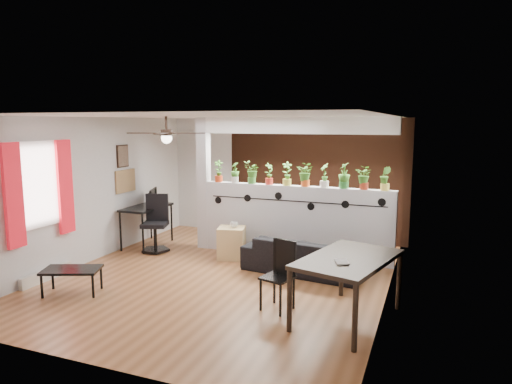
{
  "coord_description": "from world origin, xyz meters",
  "views": [
    {
      "loc": [
        3.13,
        -6.5,
        2.5
      ],
      "look_at": [
        0.36,
        0.6,
        1.34
      ],
      "focal_mm": 32.0,
      "sensor_mm": 36.0,
      "label": 1
    }
  ],
  "objects_px": {
    "potted_plant_9": "(385,178)",
    "folding_chair": "(281,268)",
    "potted_plant_5": "(306,174)",
    "coffee_table": "(72,271)",
    "potted_plant_8": "(364,177)",
    "dining_table": "(348,264)",
    "potted_plant_2": "(252,172)",
    "ceiling_fan": "(166,135)",
    "potted_plant_4": "(287,173)",
    "potted_plant_6": "(325,175)",
    "potted_plant_1": "(235,172)",
    "office_chair": "(156,227)",
    "cup": "(234,225)",
    "potted_plant_0": "(219,170)",
    "cube_shelf": "(232,243)",
    "computer_desk": "(147,210)",
    "sofa": "(304,256)",
    "potted_plant_7": "(344,175)",
    "potted_plant_3": "(269,173)"
  },
  "relations": [
    {
      "from": "cube_shelf",
      "to": "office_chair",
      "type": "xyz_separation_m",
      "value": [
        -1.58,
        -0.1,
        0.19
      ]
    },
    {
      "from": "potted_plant_2",
      "to": "potted_plant_3",
      "type": "xyz_separation_m",
      "value": [
        0.35,
        -0.0,
        -0.01
      ]
    },
    {
      "from": "dining_table",
      "to": "potted_plant_5",
      "type": "bearing_deg",
      "value": 116.87
    },
    {
      "from": "cube_shelf",
      "to": "computer_desk",
      "type": "height_order",
      "value": "computer_desk"
    },
    {
      "from": "office_chair",
      "to": "potted_plant_6",
      "type": "bearing_deg",
      "value": 10.99
    },
    {
      "from": "potted_plant_4",
      "to": "dining_table",
      "type": "height_order",
      "value": "potted_plant_4"
    },
    {
      "from": "potted_plant_2",
      "to": "potted_plant_4",
      "type": "distance_m",
      "value": 0.7
    },
    {
      "from": "cup",
      "to": "dining_table",
      "type": "distance_m",
      "value": 3.08
    },
    {
      "from": "sofa",
      "to": "coffee_table",
      "type": "height_order",
      "value": "sofa"
    },
    {
      "from": "coffee_table",
      "to": "potted_plant_9",
      "type": "bearing_deg",
      "value": 35.91
    },
    {
      "from": "potted_plant_6",
      "to": "coffee_table",
      "type": "distance_m",
      "value": 4.46
    },
    {
      "from": "potted_plant_9",
      "to": "folding_chair",
      "type": "relative_size",
      "value": 0.45
    },
    {
      "from": "potted_plant_8",
      "to": "dining_table",
      "type": "xyz_separation_m",
      "value": [
        0.17,
        -2.42,
        -0.83
      ]
    },
    {
      "from": "ceiling_fan",
      "to": "potted_plant_6",
      "type": "xyz_separation_m",
      "value": [
        2.13,
        1.8,
        -0.73
      ]
    },
    {
      "from": "potted_plant_2",
      "to": "ceiling_fan",
      "type": "bearing_deg",
      "value": -111.86
    },
    {
      "from": "potted_plant_8",
      "to": "cup",
      "type": "distance_m",
      "value": 2.49
    },
    {
      "from": "potted_plant_4",
      "to": "potted_plant_9",
      "type": "bearing_deg",
      "value": -0.0
    },
    {
      "from": "computer_desk",
      "to": "sofa",
      "type": "bearing_deg",
      "value": -7.86
    },
    {
      "from": "office_chair",
      "to": "potted_plant_0",
      "type": "bearing_deg",
      "value": 29.91
    },
    {
      "from": "folding_chair",
      "to": "coffee_table",
      "type": "xyz_separation_m",
      "value": [
        -3.04,
        -0.62,
        -0.22
      ]
    },
    {
      "from": "potted_plant_7",
      "to": "potted_plant_6",
      "type": "bearing_deg",
      "value": 180.0
    },
    {
      "from": "potted_plant_1",
      "to": "office_chair",
      "type": "distance_m",
      "value": 1.89
    },
    {
      "from": "ceiling_fan",
      "to": "potted_plant_0",
      "type": "height_order",
      "value": "ceiling_fan"
    },
    {
      "from": "potted_plant_4",
      "to": "potted_plant_6",
      "type": "height_order",
      "value": "potted_plant_4"
    },
    {
      "from": "office_chair",
      "to": "dining_table",
      "type": "relative_size",
      "value": 0.65
    },
    {
      "from": "potted_plant_6",
      "to": "potted_plant_8",
      "type": "xyz_separation_m",
      "value": [
        0.7,
        0.0,
        -0.01
      ]
    },
    {
      "from": "sofa",
      "to": "cup",
      "type": "height_order",
      "value": "cup"
    },
    {
      "from": "potted_plant_8",
      "to": "potted_plant_9",
      "type": "relative_size",
      "value": 1.0
    },
    {
      "from": "potted_plant_6",
      "to": "dining_table",
      "type": "relative_size",
      "value": 0.26
    },
    {
      "from": "potted_plant_6",
      "to": "cup",
      "type": "bearing_deg",
      "value": -161.4
    },
    {
      "from": "office_chair",
      "to": "cube_shelf",
      "type": "bearing_deg",
      "value": 3.46
    },
    {
      "from": "potted_plant_1",
      "to": "potted_plant_8",
      "type": "xyz_separation_m",
      "value": [
        2.46,
        0.0,
        0.01
      ]
    },
    {
      "from": "potted_plant_5",
      "to": "cube_shelf",
      "type": "relative_size",
      "value": 0.75
    },
    {
      "from": "potted_plant_1",
      "to": "potted_plant_7",
      "type": "relative_size",
      "value": 0.86
    },
    {
      "from": "cup",
      "to": "ceiling_fan",
      "type": "bearing_deg",
      "value": -114.23
    },
    {
      "from": "potted_plant_2",
      "to": "folding_chair",
      "type": "distance_m",
      "value": 2.92
    },
    {
      "from": "cube_shelf",
      "to": "potted_plant_4",
      "type": "bearing_deg",
      "value": 15.55
    },
    {
      "from": "sofa",
      "to": "computer_desk",
      "type": "height_order",
      "value": "computer_desk"
    },
    {
      "from": "potted_plant_2",
      "to": "office_chair",
      "type": "distance_m",
      "value": 2.17
    },
    {
      "from": "potted_plant_5",
      "to": "coffee_table",
      "type": "relative_size",
      "value": 0.48
    },
    {
      "from": "potted_plant_5",
      "to": "coffee_table",
      "type": "bearing_deg",
      "value": -132.31
    },
    {
      "from": "potted_plant_4",
      "to": "cup",
      "type": "bearing_deg",
      "value": -148.42
    },
    {
      "from": "potted_plant_6",
      "to": "sofa",
      "type": "height_order",
      "value": "potted_plant_6"
    },
    {
      "from": "potted_plant_2",
      "to": "office_chair",
      "type": "bearing_deg",
      "value": -160.82
    },
    {
      "from": "potted_plant_4",
      "to": "potted_plant_7",
      "type": "bearing_deg",
      "value": -0.0
    },
    {
      "from": "ceiling_fan",
      "to": "potted_plant_8",
      "type": "distance_m",
      "value": 3.43
    },
    {
      "from": "potted_plant_1",
      "to": "office_chair",
      "type": "bearing_deg",
      "value": -156.56
    },
    {
      "from": "potted_plant_1",
      "to": "potted_plant_4",
      "type": "xyz_separation_m",
      "value": [
        1.05,
        0.0,
        0.02
      ]
    },
    {
      "from": "coffee_table",
      "to": "potted_plant_0",
      "type": "bearing_deg",
      "value": 72.15
    },
    {
      "from": "ceiling_fan",
      "to": "potted_plant_1",
      "type": "xyz_separation_m",
      "value": [
        0.37,
        1.8,
        -0.76
      ]
    }
  ]
}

